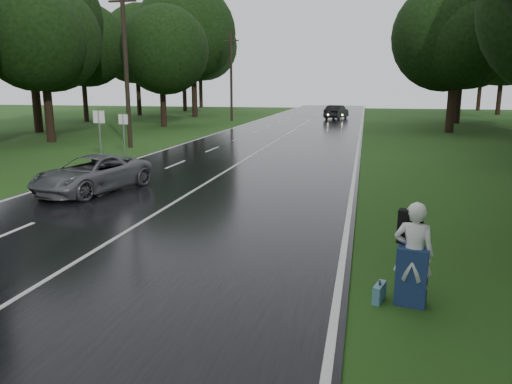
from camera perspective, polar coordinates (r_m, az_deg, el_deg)
ground at (r=11.05m, az=-22.50°, el=-9.13°), size 160.00×160.00×0.00m
road at (r=29.23m, az=0.43°, el=4.87°), size 12.00×140.00×0.04m
lane_center at (r=29.23m, az=0.43°, el=4.91°), size 0.12×140.00×0.01m
grey_car at (r=18.84m, az=-18.81°, el=2.06°), size 3.29×5.14×1.32m
far_car at (r=58.56m, az=9.50°, el=9.32°), size 2.73×5.14×1.61m
hitchhiker at (r=9.11m, az=18.06°, el=-7.38°), size 0.78×0.73×1.92m
suitcase at (r=9.32m, az=14.38°, el=-11.46°), size 0.27×0.49×0.34m
utility_pole_mid at (r=32.12m, az=-14.62°, el=5.12°), size 1.80×0.28×9.87m
utility_pole_far at (r=54.78m, az=-2.89°, el=8.38°), size 1.80×0.28×9.63m
road_sign_a at (r=26.50m, az=-17.77°, el=3.44°), size 0.63×0.10×2.64m
road_sign_b at (r=28.70m, az=-15.22°, el=4.25°), size 0.55×0.10×2.31m
tree_left_d at (r=37.20m, az=-23.04°, el=5.48°), size 8.26×8.26×12.90m
tree_left_e at (r=47.99m, az=-10.82°, el=7.60°), size 7.80×7.80×12.19m
tree_left_f at (r=62.52m, az=-7.23°, el=8.81°), size 11.08×11.08×17.31m
tree_right_e at (r=44.22m, az=21.86°, el=6.54°), size 8.66×8.66×13.53m
tree_right_f at (r=55.56m, az=22.58°, el=7.51°), size 8.88×8.88×13.88m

